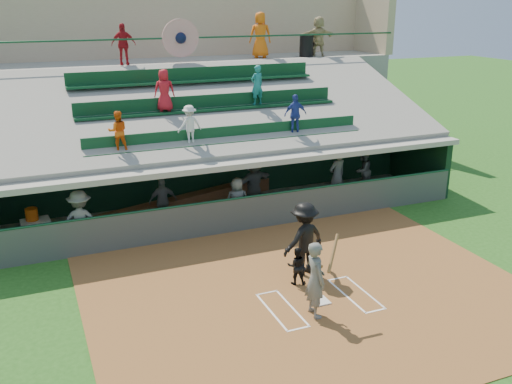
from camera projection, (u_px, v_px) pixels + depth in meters
name	position (u px, v px, depth m)	size (l,w,h in m)	color
ground	(320.00, 302.00, 13.99)	(100.00, 100.00, 0.00)	#205016
dirt_slab	(310.00, 293.00, 14.42)	(11.00, 9.00, 0.02)	brown
home_plate	(320.00, 301.00, 13.97)	(0.43, 0.43, 0.03)	silver
batters_box_chalk	(320.00, 301.00, 13.98)	(2.65, 1.85, 0.01)	white
dugout_floor	(227.00, 212.00, 19.89)	(16.00, 3.50, 0.04)	gray
concourse_slab	(175.00, 113.00, 25.07)	(20.00, 3.00, 4.60)	gray
grandstand	(194.00, 128.00, 22.46)	(20.40, 10.40, 7.80)	#4A4F4A
batter_at_plate	(316.00, 279.00, 13.12)	(0.86, 0.76, 1.95)	#50534E
catcher	(297.00, 266.00, 14.71)	(0.49, 0.38, 1.02)	black
home_umpire	(304.00, 238.00, 15.16)	(1.29, 0.74, 2.00)	black
dugout_bench	(218.00, 194.00, 20.89)	(16.05, 0.48, 0.48)	brown
white_table	(37.00, 231.00, 17.22)	(0.83, 0.62, 0.73)	silver
water_cooler	(32.00, 214.00, 17.05)	(0.37, 0.37, 0.37)	#E7570D
dugout_player_a	(81.00, 221.00, 16.51)	(1.19, 0.69, 1.85)	#535550
dugout_player_b	(163.00, 201.00, 18.57)	(0.92, 0.38, 1.57)	#5A5D58
dugout_player_c	(237.00, 201.00, 18.57)	(0.76, 0.50, 1.56)	#585B56
dugout_player_d	(253.00, 183.00, 19.83)	(1.80, 0.57, 1.94)	#51534F
dugout_player_e	(337.00, 176.00, 20.53)	(0.71, 0.47, 1.95)	#565954
dugout_player_f	(363.00, 171.00, 21.70)	(0.80, 0.63, 1.65)	#535550
trash_bin	(306.00, 46.00, 25.66)	(0.62, 0.62, 0.93)	black
concourse_staff_a	(124.00, 44.00, 22.21)	(0.93, 0.39, 1.59)	#A9131A
concourse_staff_b	(260.00, 35.00, 24.96)	(0.96, 0.62, 1.96)	#DD5E0D
concourse_staff_c	(318.00, 36.00, 25.70)	(1.63, 0.52, 1.75)	tan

